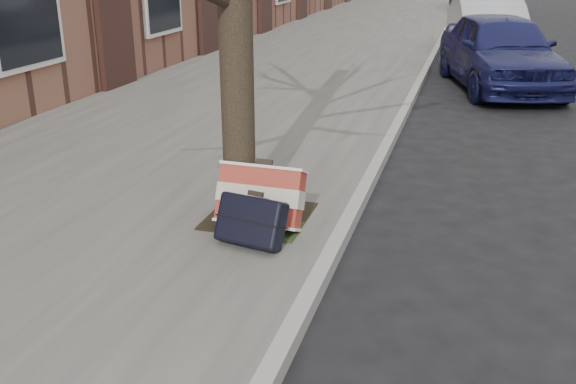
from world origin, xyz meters
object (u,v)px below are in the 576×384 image
(car_near_mid, at_px, (488,28))
(suitcase_red, at_px, (261,196))
(car_near_front, at_px, (500,51))
(suitcase_navy, at_px, (251,220))

(car_near_mid, bearing_deg, suitcase_red, -109.28)
(car_near_front, distance_m, car_near_mid, 3.46)
(suitcase_navy, bearing_deg, car_near_mid, 91.75)
(suitcase_navy, height_order, car_near_front, car_near_front)
(suitcase_red, distance_m, suitcase_navy, 0.38)
(suitcase_red, distance_m, car_near_front, 7.48)
(suitcase_red, bearing_deg, suitcase_navy, -81.50)
(suitcase_navy, relative_size, car_near_front, 0.14)
(car_near_front, height_order, car_near_mid, car_near_front)
(suitcase_red, height_order, car_near_front, car_near_front)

